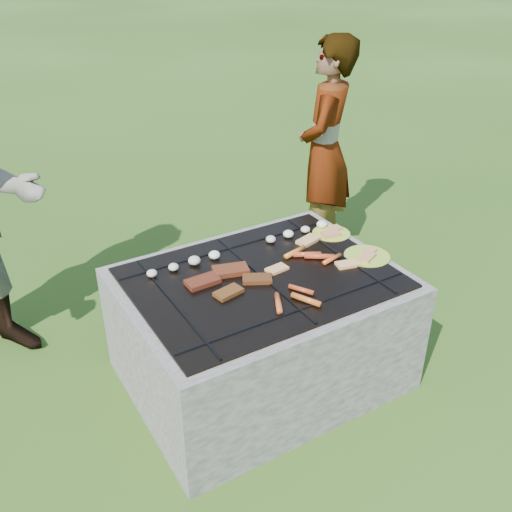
{
  "coord_description": "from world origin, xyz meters",
  "views": [
    {
      "loc": [
        -1.21,
        -1.96,
        2.03
      ],
      "look_at": [
        0.0,
        0.05,
        0.7
      ],
      "focal_mm": 40.0,
      "sensor_mm": 36.0,
      "label": 1
    }
  ],
  "objects_px": {
    "plate_near": "(367,256)",
    "fire_pit": "(261,332)",
    "cook": "(325,151)",
    "plate_far": "(331,233)"
  },
  "relations": [
    {
      "from": "plate_near",
      "to": "fire_pit",
      "type": "bearing_deg",
      "value": 169.13
    },
    {
      "from": "plate_near",
      "to": "cook",
      "type": "distance_m",
      "value": 1.2
    },
    {
      "from": "fire_pit",
      "to": "plate_near",
      "type": "bearing_deg",
      "value": -10.87
    },
    {
      "from": "plate_near",
      "to": "plate_far",
      "type": "bearing_deg",
      "value": 89.9
    },
    {
      "from": "plate_far",
      "to": "cook",
      "type": "relative_size",
      "value": 0.16
    },
    {
      "from": "fire_pit",
      "to": "plate_far",
      "type": "height_order",
      "value": "plate_far"
    },
    {
      "from": "fire_pit",
      "to": "plate_far",
      "type": "bearing_deg",
      "value": 18.46
    },
    {
      "from": "fire_pit",
      "to": "cook",
      "type": "distance_m",
      "value": 1.52
    },
    {
      "from": "fire_pit",
      "to": "plate_near",
      "type": "xyz_separation_m",
      "value": [
        0.56,
        -0.11,
        0.33
      ]
    },
    {
      "from": "plate_far",
      "to": "cook",
      "type": "xyz_separation_m",
      "value": [
        0.53,
        0.77,
        0.14
      ]
    }
  ]
}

